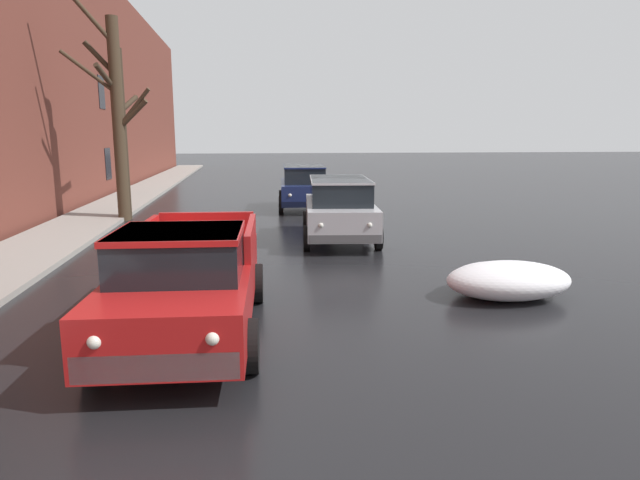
% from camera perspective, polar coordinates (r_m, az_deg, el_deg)
% --- Properties ---
extents(left_sidewalk_slab, '(2.44, 80.00, 0.13)m').
position_cam_1_polar(left_sidewalk_slab, '(18.48, -25.25, 0.41)').
color(left_sidewalk_slab, gray).
rests_on(left_sidewalk_slab, ground).
extents(snow_bank_along_left_kerb, '(1.76, 1.38, 0.62)m').
position_cam_1_polar(snow_bank_along_left_kerb, '(11.31, 17.94, -3.81)').
color(snow_bank_along_left_kerb, white).
rests_on(snow_bank_along_left_kerb, ground).
extents(snow_bank_near_corner_right, '(2.39, 1.49, 0.70)m').
position_cam_1_polar(snow_bank_near_corner_right, '(11.09, 19.14, -3.99)').
color(snow_bank_near_corner_right, white).
rests_on(snow_bank_near_corner_right, ground).
extents(bare_tree_mid_block, '(2.91, 1.10, 8.05)m').
position_cam_1_polar(bare_tree_mid_block, '(21.16, -20.19, 11.94)').
color(bare_tree_mid_block, '#423323').
rests_on(bare_tree_mid_block, ground).
extents(bare_tree_far_down_block, '(1.52, 2.60, 6.27)m').
position_cam_1_polar(bare_tree_far_down_block, '(21.47, -19.93, 10.67)').
color(bare_tree_far_down_block, '#382B1E').
rests_on(bare_tree_far_down_block, ground).
extents(pickup_truck_red_approaching_near_lane, '(2.36, 5.31, 1.76)m').
position_cam_1_polar(pickup_truck_red_approaching_near_lane, '(8.64, -13.48, -4.06)').
color(pickup_truck_red_approaching_near_lane, red).
rests_on(pickup_truck_red_approaching_near_lane, ground).
extents(suv_silver_parked_kerbside_close, '(2.46, 4.83, 1.82)m').
position_cam_1_polar(suv_silver_parked_kerbside_close, '(16.22, 2.00, 3.44)').
color(suv_silver_parked_kerbside_close, '#B7B7BC').
rests_on(suv_silver_parked_kerbside_close, ground).
extents(suv_darkblue_parked_kerbside_mid, '(2.30, 4.51, 1.82)m').
position_cam_1_polar(suv_darkblue_parked_kerbside_mid, '(23.22, -1.69, 5.63)').
color(suv_darkblue_parked_kerbside_mid, navy).
rests_on(suv_darkblue_parked_kerbside_mid, ground).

